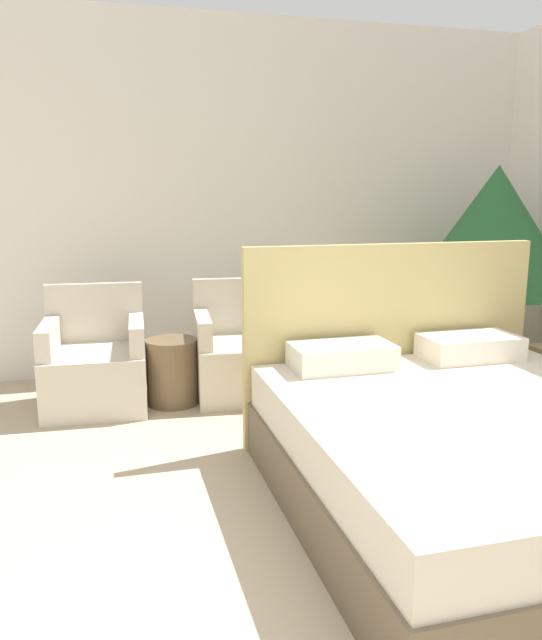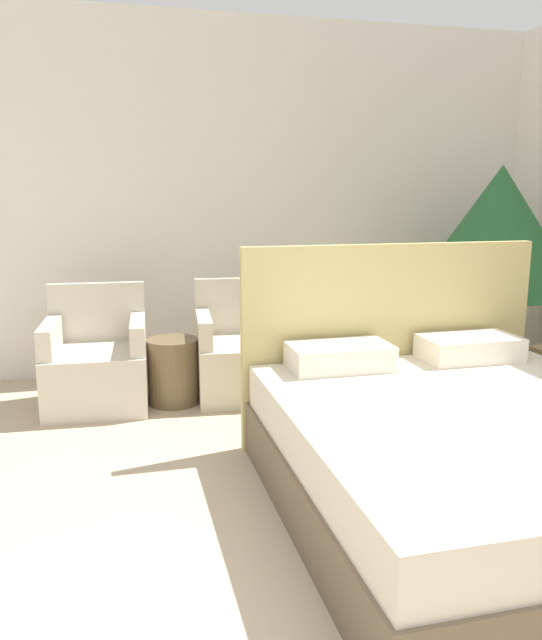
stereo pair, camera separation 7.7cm
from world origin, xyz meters
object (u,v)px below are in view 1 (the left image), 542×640
(armchair_near_window_right, at_px, (243,359))
(side_table, at_px, (172,372))
(potted_palm, at_px, (494,236))
(bed, at_px, (474,450))
(armchair_near_window_left, at_px, (95,370))

(armchair_near_window_right, relative_size, side_table, 1.79)
(potted_palm, relative_size, side_table, 3.60)
(bed, xyz_separation_m, side_table, (-1.23, 1.90, -0.06))
(bed, height_order, armchair_near_window_left, bed)
(potted_palm, distance_m, side_table, 2.70)
(armchair_near_window_right, height_order, side_table, armchair_near_window_right)
(armchair_near_window_left, distance_m, side_table, 0.54)
(armchair_near_window_left, relative_size, side_table, 1.79)
(bed, relative_size, armchair_near_window_right, 2.43)
(bed, distance_m, potted_palm, 2.42)
(armchair_near_window_left, bearing_deg, side_table, -4.38)
(bed, relative_size, potted_palm, 1.21)
(bed, bearing_deg, potted_palm, 54.75)
(armchair_near_window_left, height_order, side_table, armchair_near_window_left)
(armchair_near_window_right, bearing_deg, side_table, -167.62)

